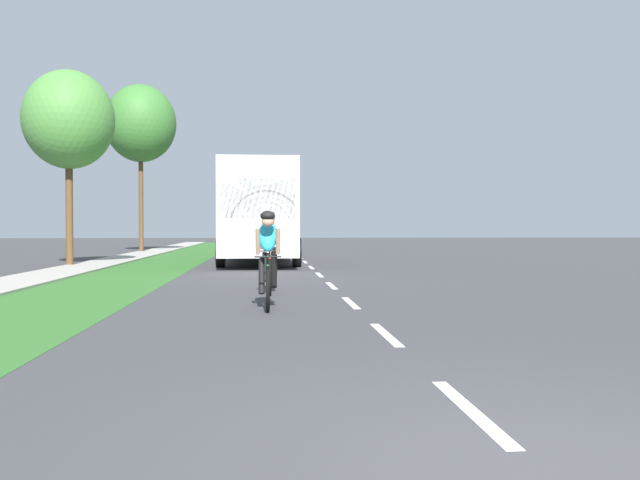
{
  "coord_description": "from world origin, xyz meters",
  "views": [
    {
      "loc": [
        -1.47,
        -3.56,
        1.32
      ],
      "look_at": [
        0.5,
        21.3,
        0.85
      ],
      "focal_mm": 38.5,
      "sensor_mm": 36.0,
      "label": 1
    }
  ],
  "objects": [
    {
      "name": "lane_markings_center",
      "position": [
        0.0,
        24.0,
        0.0
      ],
      "size": [
        0.12,
        54.3,
        0.01
      ],
      "color": "white",
      "rests_on": "ground_plane"
    },
    {
      "name": "ground_plane",
      "position": [
        0.0,
        20.0,
        0.0
      ],
      "size": [
        120.0,
        120.0,
        0.0
      ],
      "primitive_type": "plane",
      "color": "#38383A"
    },
    {
      "name": "sidewalk_concrete",
      "position": [
        -7.36,
        20.0,
        0.0
      ],
      "size": [
        1.67,
        70.0,
        0.1
      ],
      "primitive_type": "cube",
      "color": "#9E998E",
      "rests_on": "ground_plane"
    },
    {
      "name": "cyclist_trailing",
      "position": [
        -1.39,
        10.11,
        0.81
      ],
      "size": [
        0.42,
        1.72,
        1.58
      ],
      "color": "black",
      "rests_on": "ground_plane"
    },
    {
      "name": "pickup_maroon",
      "position": [
        -1.35,
        38.65,
        0.83
      ],
      "size": [
        2.22,
        5.1,
        1.64
      ],
      "color": "maroon",
      "rests_on": "ground_plane"
    },
    {
      "name": "street_tree_near",
      "position": [
        -8.07,
        20.12,
        4.91
      ],
      "size": [
        3.01,
        3.01,
        6.59
      ],
      "color": "brown",
      "rests_on": "ground_plane"
    },
    {
      "name": "street_tree_far",
      "position": [
        -8.01,
        33.09,
        6.74
      ],
      "size": [
        3.68,
        3.68,
        8.78
      ],
      "color": "brown",
      "rests_on": "ground_plane"
    },
    {
      "name": "grass_verge",
      "position": [
        -5.15,
        20.0,
        0.0
      ],
      "size": [
        2.74,
        70.0,
        0.01
      ],
      "primitive_type": "cube",
      "color": "#2D6026",
      "rests_on": "ground_plane"
    },
    {
      "name": "cyclist_lead",
      "position": [
        -1.44,
        7.56,
        0.81
      ],
      "size": [
        0.42,
        1.72,
        1.58
      ],
      "color": "black",
      "rests_on": "ground_plane"
    },
    {
      "name": "bus_white",
      "position": [
        -1.7,
        22.83,
        1.98
      ],
      "size": [
        2.78,
        11.6,
        3.48
      ],
      "color": "silver",
      "rests_on": "ground_plane"
    }
  ]
}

